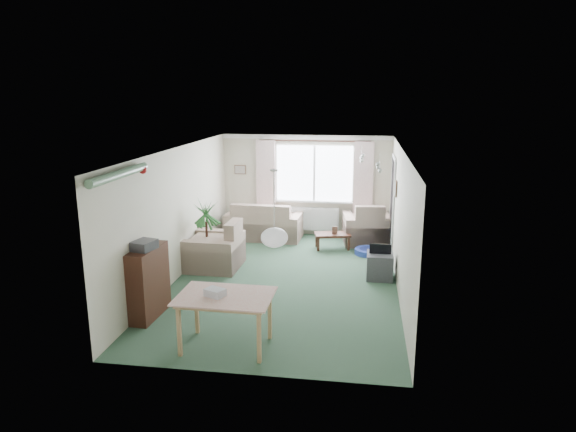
# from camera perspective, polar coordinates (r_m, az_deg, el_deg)

# --- Properties ---
(ground) EXTENTS (6.50, 6.50, 0.00)m
(ground) POSITION_cam_1_polar(r_m,az_deg,el_deg) (9.47, -0.27, -7.20)
(ground) COLOR #2C4A36
(window) EXTENTS (1.80, 0.03, 1.30)m
(window) POSITION_cam_1_polar(r_m,az_deg,el_deg) (12.18, 2.95, 4.76)
(window) COLOR white
(curtain_rod) EXTENTS (2.60, 0.03, 0.03)m
(curtain_rod) POSITION_cam_1_polar(r_m,az_deg,el_deg) (12.01, 2.96, 8.34)
(curtain_rod) COLOR black
(curtain_left) EXTENTS (0.45, 0.08, 2.00)m
(curtain_left) POSITION_cam_1_polar(r_m,az_deg,el_deg) (12.28, -2.46, 3.75)
(curtain_left) COLOR beige
(curtain_right) EXTENTS (0.45, 0.08, 2.00)m
(curtain_right) POSITION_cam_1_polar(r_m,az_deg,el_deg) (12.07, 8.35, 3.44)
(curtain_right) COLOR beige
(radiator) EXTENTS (1.20, 0.10, 0.55)m
(radiator) POSITION_cam_1_polar(r_m,az_deg,el_deg) (12.36, 2.87, -0.31)
(radiator) COLOR white
(doorway) EXTENTS (0.03, 0.95, 2.00)m
(doorway) POSITION_cam_1_polar(r_m,az_deg,el_deg) (11.22, 11.52, 1.15)
(doorway) COLOR black
(pendant_lamp) EXTENTS (0.36, 0.36, 0.36)m
(pendant_lamp) POSITION_cam_1_polar(r_m,az_deg,el_deg) (6.82, -1.53, -2.41)
(pendant_lamp) COLOR white
(tinsel_garland) EXTENTS (1.60, 1.60, 0.12)m
(tinsel_garland) POSITION_cam_1_polar(r_m,az_deg,el_deg) (7.31, -18.22, 4.42)
(tinsel_garland) COLOR #196626
(bauble_cluster_a) EXTENTS (0.20, 0.20, 0.20)m
(bauble_cluster_a) POSITION_cam_1_polar(r_m,az_deg,el_deg) (9.72, 8.18, 6.70)
(bauble_cluster_a) COLOR silver
(bauble_cluster_b) EXTENTS (0.20, 0.20, 0.20)m
(bauble_cluster_b) POSITION_cam_1_polar(r_m,az_deg,el_deg) (8.54, 10.14, 5.70)
(bauble_cluster_b) COLOR silver
(wall_picture_back) EXTENTS (0.28, 0.03, 0.22)m
(wall_picture_back) POSITION_cam_1_polar(r_m,az_deg,el_deg) (12.47, -5.34, 5.16)
(wall_picture_back) COLOR brown
(wall_picture_right) EXTENTS (0.03, 0.24, 0.30)m
(wall_picture_right) POSITION_cam_1_polar(r_m,az_deg,el_deg) (10.14, 11.91, 2.99)
(wall_picture_right) COLOR brown
(sofa) EXTENTS (1.78, 0.99, 0.87)m
(sofa) POSITION_cam_1_polar(r_m,az_deg,el_deg) (12.08, -2.68, -0.45)
(sofa) COLOR beige
(sofa) RESTS_ON ground
(armchair_corner) EXTENTS (1.17, 1.13, 0.94)m
(armchair_corner) POSITION_cam_1_polar(r_m,az_deg,el_deg) (11.84, 8.77, -0.73)
(armchair_corner) COLOR beige
(armchair_corner) RESTS_ON ground
(armchair_left) EXTENTS (1.03, 1.08, 0.95)m
(armchair_left) POSITION_cam_1_polar(r_m,az_deg,el_deg) (10.14, -8.22, -3.11)
(armchair_left) COLOR beige
(armchair_left) RESTS_ON ground
(coffee_table) EXTENTS (0.84, 0.58, 0.34)m
(coffee_table) POSITION_cam_1_polar(r_m,az_deg,el_deg) (11.36, 4.95, -2.78)
(coffee_table) COLOR black
(coffee_table) RESTS_ON ground
(photo_frame) EXTENTS (0.12, 0.05, 0.16)m
(photo_frame) POSITION_cam_1_polar(r_m,az_deg,el_deg) (11.29, 5.22, -1.56)
(photo_frame) COLOR #513629
(photo_frame) RESTS_ON coffee_table
(bookshelf) EXTENTS (0.34, 0.91, 1.09)m
(bookshelf) POSITION_cam_1_polar(r_m,az_deg,el_deg) (8.15, -15.24, -7.12)
(bookshelf) COLOR black
(bookshelf) RESTS_ON ground
(hifi_box) EXTENTS (0.35, 0.40, 0.14)m
(hifi_box) POSITION_cam_1_polar(r_m,az_deg,el_deg) (7.88, -15.71, -3.14)
(hifi_box) COLOR #36353A
(hifi_box) RESTS_ON bookshelf
(houseplant) EXTENTS (0.75, 0.75, 1.33)m
(houseplant) POSITION_cam_1_polar(r_m,az_deg,el_deg) (10.16, -9.02, -1.99)
(houseplant) COLOR #235F20
(houseplant) RESTS_ON ground
(dining_table) EXTENTS (1.18, 0.80, 0.72)m
(dining_table) POSITION_cam_1_polar(r_m,az_deg,el_deg) (7.06, -6.90, -11.62)
(dining_table) COLOR #9F7456
(dining_table) RESTS_ON ground
(gift_box) EXTENTS (0.30, 0.27, 0.12)m
(gift_box) POSITION_cam_1_polar(r_m,az_deg,el_deg) (6.89, -8.11, -8.49)
(gift_box) COLOR silver
(gift_box) RESTS_ON dining_table
(tv_cube) EXTENTS (0.48, 0.52, 0.48)m
(tv_cube) POSITION_cam_1_polar(r_m,az_deg,el_deg) (9.68, 10.14, -5.47)
(tv_cube) COLOR #3C3C41
(tv_cube) RESTS_ON ground
(pet_bed) EXTENTS (0.63, 0.63, 0.12)m
(pet_bed) POSITION_cam_1_polar(r_m,az_deg,el_deg) (11.09, 8.93, -3.92)
(pet_bed) COLOR navy
(pet_bed) RESTS_ON ground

